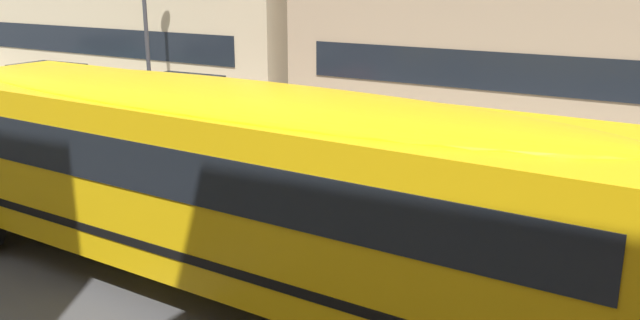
# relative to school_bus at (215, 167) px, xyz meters

# --- Properties ---
(ground_plane) EXTENTS (400.00, 400.00, 0.00)m
(ground_plane) POSITION_rel_school_bus_xyz_m (-0.13, 1.81, -1.82)
(ground_plane) COLOR #424244
(sidewalk_far) EXTENTS (120.00, 3.00, 0.01)m
(sidewalk_far) POSITION_rel_school_bus_xyz_m (-0.13, 9.84, -1.81)
(sidewalk_far) COLOR gray
(sidewalk_far) RESTS_ON ground_plane
(lane_centreline) EXTENTS (110.00, 0.16, 0.01)m
(lane_centreline) POSITION_rel_school_bus_xyz_m (-0.13, 1.81, -1.82)
(lane_centreline) COLOR silver
(lane_centreline) RESTS_ON ground_plane
(school_bus) EXTENTS (13.74, 3.40, 3.06)m
(school_bus) POSITION_rel_school_bus_xyz_m (0.00, 0.00, 0.00)
(school_bus) COLOR yellow
(school_bus) RESTS_ON ground_plane
(parked_car_green_under_tree) EXTENTS (3.97, 2.02, 1.64)m
(parked_car_green_under_tree) POSITION_rel_school_bus_xyz_m (-13.23, 7.03, -0.97)
(parked_car_green_under_tree) COLOR #236038
(parked_car_green_under_tree) RESTS_ON ground_plane
(parked_car_red_end_of_row) EXTENTS (3.98, 2.04, 1.64)m
(parked_car_red_end_of_row) POSITION_rel_school_bus_xyz_m (-7.52, 7.37, -0.97)
(parked_car_red_end_of_row) COLOR maroon
(parked_car_red_end_of_row) RESTS_ON ground_plane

